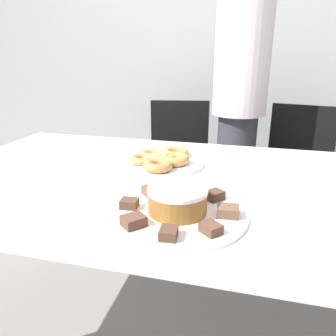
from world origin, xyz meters
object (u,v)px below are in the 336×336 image
at_px(office_chair_left, 178,173).
at_px(plate_cake, 177,213).
at_px(office_chair_right, 294,183).
at_px(frosted_cake, 177,200).
at_px(person_standing, 239,104).
at_px(plate_donuts, 162,163).

relative_size(office_chair_left, plate_cake, 2.25).
height_order(office_chair_left, office_chair_right, same).
bearing_deg(frosted_cake, plate_cake, -63.43).
distance_m(office_chair_left, frosted_cake, 1.32).
xyz_separation_m(office_chair_left, office_chair_right, (0.74, -0.00, 0.00)).
bearing_deg(person_standing, frosted_cake, -94.88).
relative_size(plate_cake, plate_donuts, 1.14).
distance_m(person_standing, frosted_cake, 1.20).
bearing_deg(frosted_cake, office_chair_left, 102.35).
bearing_deg(office_chair_right, plate_donuts, -117.36).
distance_m(person_standing, office_chair_right, 0.61).
height_order(plate_cake, plate_donuts, same).
height_order(office_chair_right, frosted_cake, office_chair_right).
xyz_separation_m(office_chair_right, frosted_cake, (-0.47, -1.23, 0.39)).
bearing_deg(frosted_cake, office_chair_right, 68.95).
xyz_separation_m(plate_cake, plate_donuts, (-0.16, 0.42, 0.00)).
relative_size(office_chair_left, office_chair_right, 1.00).
bearing_deg(person_standing, office_chair_right, 5.63).
distance_m(plate_cake, plate_donuts, 0.45).
relative_size(office_chair_left, plate_donuts, 2.56).
height_order(plate_cake, frosted_cake, frosted_cake).
bearing_deg(plate_donuts, office_chair_right, 52.12).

